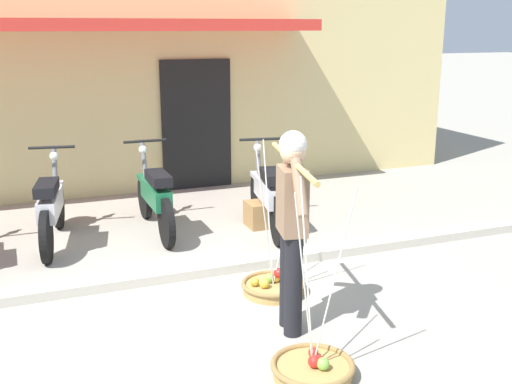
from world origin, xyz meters
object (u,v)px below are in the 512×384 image
(fruit_basket_right_side, at_px, (313,368))
(motorcycle_end_of_row, at_px, (268,195))
(wooden_crate, at_px, (264,214))
(fruit_basket_left_side, at_px, (273,285))
(fruit_vendor, at_px, (292,219))
(motorcycle_second_in_row, at_px, (51,207))
(motorcycle_third_in_row, at_px, (155,197))

(fruit_basket_right_side, height_order, motorcycle_end_of_row, fruit_basket_right_side)
(fruit_basket_right_side, distance_m, wooden_crate, 3.58)
(fruit_basket_right_side, distance_m, motorcycle_end_of_row, 3.44)
(fruit_basket_left_side, xyz_separation_m, motorcycle_end_of_row, (0.69, 1.80, 0.37))
(fruit_basket_left_side, bearing_deg, fruit_basket_right_side, -101.78)
(fruit_vendor, distance_m, wooden_crate, 2.94)
(fruit_basket_right_side, bearing_deg, motorcycle_second_in_row, 112.86)
(fruit_basket_left_side, height_order, motorcycle_second_in_row, fruit_basket_left_side)
(fruit_vendor, distance_m, fruit_basket_left_side, 1.17)
(motorcycle_third_in_row, bearing_deg, motorcycle_end_of_row, -17.04)
(fruit_basket_right_side, xyz_separation_m, motorcycle_third_in_row, (-0.33, 3.68, 0.38))
(motorcycle_second_in_row, height_order, motorcycle_third_in_row, same)
(fruit_vendor, distance_m, motorcycle_third_in_row, 3.03)
(motorcycle_third_in_row, bearing_deg, fruit_basket_right_side, -84.82)
(fruit_vendor, height_order, motorcycle_end_of_row, fruit_vendor)
(motorcycle_second_in_row, xyz_separation_m, wooden_crate, (2.56, -0.25, -0.29))
(fruit_vendor, distance_m, motorcycle_end_of_row, 2.72)
(motorcycle_second_in_row, bearing_deg, fruit_basket_left_side, -49.88)
(motorcycle_end_of_row, relative_size, wooden_crate, 4.10)
(motorcycle_second_in_row, relative_size, motorcycle_third_in_row, 0.99)
(fruit_vendor, xyz_separation_m, motorcycle_end_of_row, (0.84, 2.54, -0.52))
(fruit_basket_left_side, distance_m, motorcycle_second_in_row, 2.90)
(motorcycle_third_in_row, bearing_deg, motorcycle_second_in_row, -179.70)
(wooden_crate, bearing_deg, motorcycle_end_of_row, -95.61)
(motorcycle_second_in_row, relative_size, motorcycle_end_of_row, 1.00)
(motorcycle_third_in_row, relative_size, wooden_crate, 4.14)
(motorcycle_end_of_row, bearing_deg, fruit_basket_left_side, -110.89)
(fruit_vendor, relative_size, motorcycle_end_of_row, 0.94)
(motorcycle_end_of_row, bearing_deg, motorcycle_third_in_row, 162.96)
(fruit_vendor, bearing_deg, fruit_basket_left_side, 78.23)
(fruit_basket_left_side, xyz_separation_m, motorcycle_second_in_row, (-1.86, 2.20, 0.37))
(fruit_vendor, bearing_deg, motorcycle_third_in_row, 99.39)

